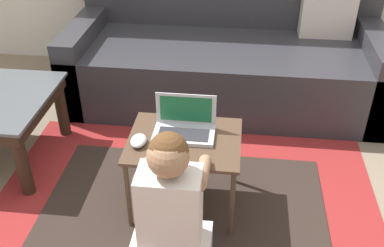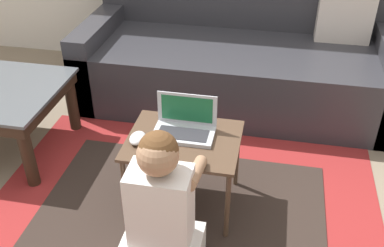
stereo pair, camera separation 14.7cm
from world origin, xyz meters
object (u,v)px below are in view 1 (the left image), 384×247
Objects in this scene: couch at (227,56)px; laptop at (184,128)px; laptop_desk at (184,147)px; computer_mouse at (139,141)px; person_seated at (170,217)px.

laptop is at bearing -97.36° from couch.
couch reaches higher than laptop_desk.
laptop_desk is 0.09m from laptop.
laptop is (-0.01, 0.05, 0.08)m from laptop_desk.
computer_mouse is (-0.20, -0.11, -0.01)m from laptop.
laptop is (-0.15, -1.16, 0.15)m from couch.
laptop reaches higher than computer_mouse.
person_seated is (-0.15, -1.63, 0.02)m from couch.
computer_mouse is at bearing -162.91° from laptop_desk.
laptop is 0.23m from computer_mouse.
computer_mouse is at bearing -105.48° from couch.
computer_mouse is at bearing 119.65° from person_seated.
laptop is at bearing 97.25° from laptop_desk.
couch is at bearing 74.52° from computer_mouse.
couch is 2.92× the size of person_seated.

